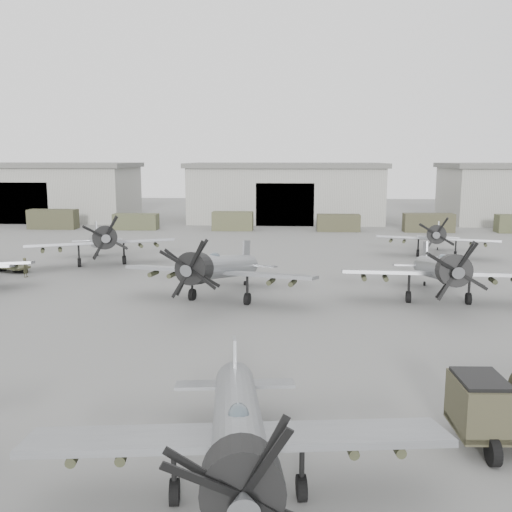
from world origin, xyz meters
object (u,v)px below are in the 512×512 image
at_px(ground_crew, 26,267).
at_px(aircraft_near_1, 238,432).
at_px(aircraft_mid_1, 218,268).
at_px(aircraft_mid_2, 440,269).
at_px(aircraft_far_0, 101,240).
at_px(aircraft_far_1, 437,236).

bearing_deg(ground_crew, aircraft_near_1, -138.50).
distance_m(aircraft_mid_1, aircraft_mid_2, 14.53).
relative_size(aircraft_mid_2, ground_crew, 8.04).
xyz_separation_m(aircraft_mid_1, aircraft_mid_2, (14.52, 0.66, -0.04)).
distance_m(aircraft_near_1, aircraft_mid_1, 22.38).
xyz_separation_m(aircraft_far_0, aircraft_far_1, (30.75, 6.12, -0.27)).
bearing_deg(aircraft_mid_2, aircraft_near_1, -112.82).
height_order(aircraft_near_1, aircraft_far_1, aircraft_near_1).
bearing_deg(aircraft_mid_1, ground_crew, 170.45).
bearing_deg(aircraft_near_1, aircraft_mid_2, 57.23).
height_order(aircraft_near_1, aircraft_mid_2, aircraft_mid_2).
height_order(aircraft_mid_1, ground_crew, aircraft_mid_1).
bearing_deg(aircraft_near_1, aircraft_far_1, 62.58).
distance_m(aircraft_mid_1, aircraft_far_1, 26.31).
xyz_separation_m(aircraft_near_1, aircraft_far_1, (15.29, 40.62, -0.07)).
height_order(aircraft_mid_1, aircraft_far_1, aircraft_mid_1).
bearing_deg(ground_crew, aircraft_far_1, -64.95).
relative_size(aircraft_mid_1, aircraft_mid_2, 1.02).
bearing_deg(ground_crew, aircraft_mid_1, -106.16).
bearing_deg(aircraft_near_1, aircraft_mid_1, 91.99).
relative_size(aircraft_far_0, aircraft_far_1, 1.10).
bearing_deg(aircraft_mid_2, aircraft_far_0, 159.35).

